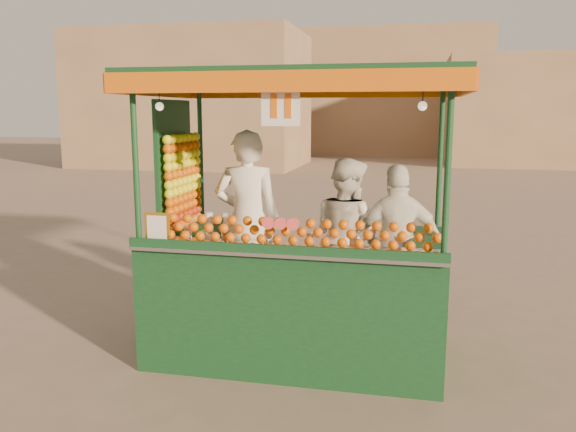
% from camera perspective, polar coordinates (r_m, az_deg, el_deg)
% --- Properties ---
extents(ground, '(90.00, 90.00, 0.00)m').
position_cam_1_polar(ground, '(6.47, 1.05, -12.35)').
color(ground, '#766454').
rests_on(ground, ground).
extents(building_left, '(10.00, 6.00, 6.00)m').
position_cam_1_polar(building_left, '(27.80, -9.25, 11.11)').
color(building_left, '#9A7A57').
rests_on(building_left, ground).
extents(building_right, '(9.00, 6.00, 5.00)m').
position_cam_1_polar(building_right, '(30.43, 23.77, 9.36)').
color(building_right, '#9A7A57').
rests_on(building_right, ground).
extents(building_center, '(14.00, 7.00, 7.00)m').
position_cam_1_polar(building_center, '(36.02, 7.49, 11.71)').
color(building_center, '#9A7A57').
rests_on(building_center, ground).
extents(juice_cart, '(3.14, 2.04, 2.86)m').
position_cam_1_polar(juice_cart, '(5.93, 0.21, -4.94)').
color(juice_cart, '#0E341C').
rests_on(juice_cart, ground).
extents(vendor_left, '(0.77, 0.57, 1.96)m').
position_cam_1_polar(vendor_left, '(6.38, -3.98, -0.40)').
color(vendor_left, white).
rests_on(vendor_left, ground).
extents(vendor_middle, '(1.03, 1.00, 1.67)m').
position_cam_1_polar(vendor_middle, '(6.24, 5.72, -2.00)').
color(vendor_middle, white).
rests_on(vendor_middle, ground).
extents(vendor_right, '(1.02, 0.63, 1.63)m').
position_cam_1_polar(vendor_right, '(6.10, 10.63, -2.63)').
color(vendor_right, white).
rests_on(vendor_right, ground).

